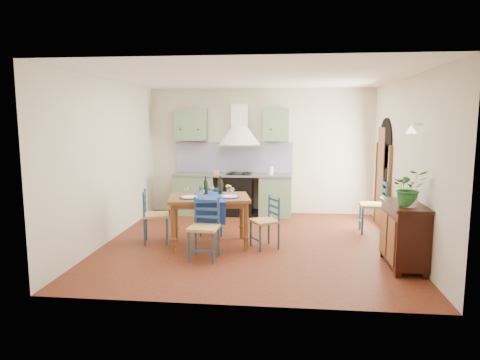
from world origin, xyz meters
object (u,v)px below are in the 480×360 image
object	(u,v)px
chair_near	(204,228)
sideboard	(404,233)
potted_plant	(409,188)
dining_table	(209,202)

from	to	relation	value
chair_near	sideboard	world-z (taller)	sideboard
sideboard	potted_plant	size ratio (longest dim) A/B	2.05
chair_near	sideboard	size ratio (longest dim) A/B	0.89
potted_plant	sideboard	bearing A→B (deg)	86.94
dining_table	sideboard	world-z (taller)	dining_table
dining_table	potted_plant	distance (m)	3.13
dining_table	chair_near	distance (m)	0.73
chair_near	potted_plant	bearing A→B (deg)	-5.04
dining_table	potted_plant	size ratio (longest dim) A/B	2.87
dining_table	potted_plant	xyz separation A→B (m)	(2.95, -0.94, 0.45)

